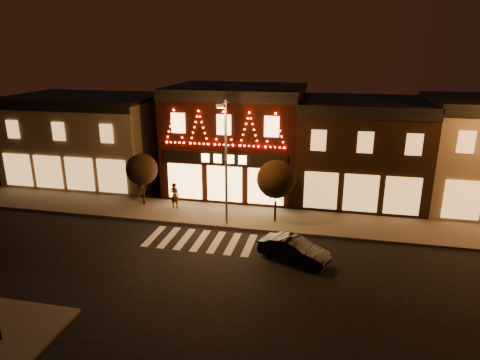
% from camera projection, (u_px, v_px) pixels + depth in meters
% --- Properties ---
extents(ground, '(120.00, 120.00, 0.00)m').
position_uv_depth(ground, '(177.00, 274.00, 21.76)').
color(ground, black).
rests_on(ground, ground).
extents(sidewalk_far, '(44.00, 4.00, 0.15)m').
position_uv_depth(sidewalk_far, '(246.00, 217.00, 28.79)').
color(sidewalk_far, '#47423D').
rests_on(sidewalk_far, ground).
extents(building_left, '(12.20, 8.28, 7.30)m').
position_uv_depth(building_left, '(89.00, 138.00, 36.34)').
color(building_left, '#796D56').
rests_on(building_left, ground).
extents(building_pulp, '(10.20, 8.34, 8.30)m').
position_uv_depth(building_pulp, '(237.00, 139.00, 33.54)').
color(building_pulp, black).
rests_on(building_pulp, ground).
extents(building_right_a, '(9.20, 8.28, 7.50)m').
position_uv_depth(building_right_a, '(360.00, 150.00, 31.74)').
color(building_right_a, '#311F11').
rests_on(building_right_a, ground).
extents(streetlamp_mid, '(0.52, 1.83, 7.97)m').
position_uv_depth(streetlamp_mid, '(225.00, 154.00, 26.04)').
color(streetlamp_mid, '#59595E').
rests_on(streetlamp_mid, sidewalk_far).
extents(tree_left, '(2.26, 2.26, 3.78)m').
position_uv_depth(tree_left, '(142.00, 169.00, 30.17)').
color(tree_left, black).
rests_on(tree_left, sidewalk_far).
extents(tree_right, '(2.47, 2.47, 4.14)m').
position_uv_depth(tree_right, '(276.00, 179.00, 27.09)').
color(tree_right, black).
rests_on(tree_right, sidewalk_far).
extents(dark_sedan, '(4.14, 2.74, 1.29)m').
position_uv_depth(dark_sedan, '(294.00, 250.00, 22.93)').
color(dark_sedan, black).
rests_on(dark_sedan, ground).
extents(pedestrian, '(0.75, 0.56, 1.86)m').
position_uv_depth(pedestrian, '(175.00, 195.00, 30.03)').
color(pedestrian, gray).
rests_on(pedestrian, sidewalk_far).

